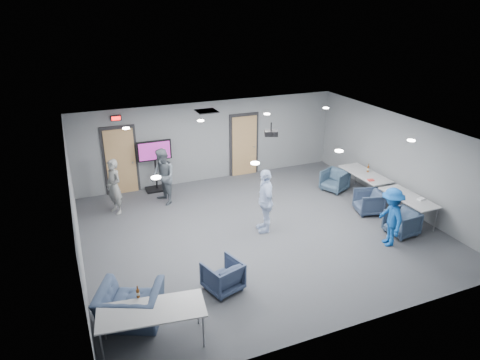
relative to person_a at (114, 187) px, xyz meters
name	(u,v)px	position (x,y,z in m)	size (l,w,h in m)	color
floor	(260,230)	(3.40, -2.59, -0.81)	(9.00, 9.00, 0.00)	#34373C
ceiling	(262,134)	(3.40, -2.59, 1.89)	(9.00, 9.00, 0.00)	white
wall_back	(211,141)	(3.40, 1.41, 0.54)	(9.00, 0.02, 2.70)	slate
wall_front	(357,266)	(3.40, -6.59, 0.54)	(9.00, 0.02, 2.70)	slate
wall_left	(75,215)	(-1.10, -2.59, 0.54)	(0.02, 8.00, 2.70)	slate
wall_right	(400,161)	(7.90, -2.59, 0.54)	(0.02, 8.00, 2.70)	slate
door_left	(121,161)	(0.40, 1.37, 0.26)	(1.06, 0.17, 2.24)	black
door_right	(244,145)	(4.60, 1.37, 0.26)	(1.06, 0.17, 2.24)	black
exit_sign	(116,118)	(0.40, 1.35, 1.64)	(0.32, 0.08, 0.16)	black
hvac_diffuser	(207,111)	(2.90, 0.21, 1.88)	(0.60, 0.60, 0.03)	black
downlights	(262,134)	(3.40, -2.59, 1.88)	(6.18, 3.78, 0.02)	white
person_a	(114,187)	(0.00, 0.00, 0.00)	(0.59, 0.39, 1.62)	gray
person_b	(163,177)	(1.43, 0.09, 0.05)	(0.83, 0.65, 1.71)	slate
person_c	(265,200)	(3.53, -2.59, 0.06)	(1.02, 0.42, 1.74)	silver
person_d	(391,217)	(6.09, -4.44, -0.05)	(0.99, 0.57, 1.53)	#174D9B
chair_right_a	(335,181)	(6.75, -1.08, -0.47)	(0.73, 0.75, 0.68)	#364B5E
chair_right_b	(369,202)	(6.75, -2.81, -0.47)	(0.71, 0.73, 0.67)	#313E55
chair_right_c	(402,223)	(6.75, -4.17, -0.48)	(0.71, 0.73, 0.67)	#34445A
chair_front_a	(223,276)	(1.60, -4.59, -0.48)	(0.71, 0.73, 0.66)	#36425D
chair_front_b	(130,306)	(-0.36, -4.88, -0.43)	(1.15, 1.01, 0.75)	#374660
table_right_a	(365,175)	(7.40, -1.73, -0.12)	(0.75, 1.81, 0.73)	#A5A7A9
table_right_b	(409,199)	(7.40, -3.63, -0.13)	(0.70, 1.68, 0.73)	#A5A7A9
table_front_left	(152,312)	(-0.08, -5.59, -0.12)	(1.95, 1.03, 0.73)	#A5A7A9
bottle_front	(138,293)	(-0.23, -5.15, 0.01)	(0.06, 0.06, 0.25)	#5F3110
bottle_right	(368,169)	(7.56, -1.66, 0.02)	(0.07, 0.07, 0.28)	#5F3110
snack_box	(371,180)	(7.18, -2.28, -0.06)	(0.18, 0.12, 0.04)	#D63B35
wrapper	(421,199)	(7.58, -3.89, -0.06)	(0.19, 0.13, 0.04)	white
tv_stand	(155,163)	(1.44, 1.16, 0.14)	(1.09, 0.52, 1.67)	black
projector	(271,133)	(4.09, -1.71, 1.59)	(0.44, 0.41, 0.36)	black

